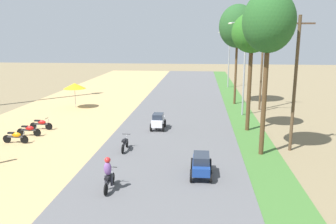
{
  "coord_description": "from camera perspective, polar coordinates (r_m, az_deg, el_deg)",
  "views": [
    {
      "loc": [
        1.9,
        -1.42,
        7.18
      ],
      "look_at": [
        -0.31,
        21.93,
        1.99
      ],
      "focal_mm": 36.79,
      "sensor_mm": 36.0,
      "label": 1
    }
  ],
  "objects": [
    {
      "name": "utility_pole_near",
      "position": [
        22.66,
        20.3,
        4.64
      ],
      "size": [
        1.8,
        0.2,
        8.41
      ],
      "color": "brown",
      "rests_on": "ground"
    },
    {
      "name": "median_tree_nearest",
      "position": [
        21.0,
        16.36,
        13.99
      ],
      "size": [
        3.01,
        3.01,
        9.7
      ],
      "color": "#4C351E",
      "rests_on": "median_strip"
    },
    {
      "name": "streetlamp_near",
      "position": [
        31.78,
        12.58,
        8.02
      ],
      "size": [
        3.16,
        0.2,
        8.42
      ],
      "color": "gray",
      "rests_on": "median_strip"
    },
    {
      "name": "vendor_umbrella",
      "position": [
        35.69,
        -15.23,
        4.19
      ],
      "size": [
        2.2,
        2.2,
        2.52
      ],
      "color": "#99999E",
      "rests_on": "dirt_shoulder"
    },
    {
      "name": "median_tree_third",
      "position": [
        37.04,
        11.47,
        13.73
      ],
      "size": [
        3.82,
        3.82,
        10.31
      ],
      "color": "#4C351E",
      "rests_on": "median_strip"
    },
    {
      "name": "streetlamp_mid",
      "position": [
        49.42,
        10.07,
        9.26
      ],
      "size": [
        3.16,
        0.2,
        7.84
      ],
      "color": "gray",
      "rests_on": "median_strip"
    },
    {
      "name": "utility_pole_far",
      "position": [
        34.82,
        15.35,
        8.53
      ],
      "size": [
        1.8,
        0.2,
        9.71
      ],
      "color": "brown",
      "rests_on": "ground"
    },
    {
      "name": "parked_motorbike_fourth",
      "position": [
        26.92,
        -22.03,
        -2.71
      ],
      "size": [
        1.8,
        0.54,
        0.94
      ],
      "color": "black",
      "rests_on": "dirt_shoulder"
    },
    {
      "name": "car_sedan_blue",
      "position": [
        18.01,
        5.52,
        -8.54
      ],
      "size": [
        1.1,
        2.26,
        1.19
      ],
      "color": "navy",
      "rests_on": "road_strip"
    },
    {
      "name": "motorbike_foreground_rider",
      "position": [
        16.57,
        -9.8,
        -10.15
      ],
      "size": [
        0.54,
        1.8,
        1.66
      ],
      "color": "black",
      "rests_on": "road_strip"
    },
    {
      "name": "median_tree_second",
      "position": [
        26.42,
        13.74,
        12.45
      ],
      "size": [
        2.98,
        2.98,
        8.83
      ],
      "color": "#4C351E",
      "rests_on": "median_strip"
    },
    {
      "name": "parked_motorbike_fifth",
      "position": [
        28.41,
        -20.25,
        -1.8
      ],
      "size": [
        1.8,
        0.54,
        0.94
      ],
      "color": "black",
      "rests_on": "dirt_shoulder"
    },
    {
      "name": "parked_motorbike_third",
      "position": [
        25.49,
        -23.92,
        -3.69
      ],
      "size": [
        1.8,
        0.54,
        0.94
      ],
      "color": "black",
      "rests_on": "dirt_shoulder"
    },
    {
      "name": "motorbike_ahead_second",
      "position": [
        22.05,
        -7.15,
        -5.06
      ],
      "size": [
        0.54,
        1.8,
        0.94
      ],
      "color": "black",
      "rests_on": "road_strip"
    },
    {
      "name": "car_hatchback_white",
      "position": [
        26.75,
        -1.65,
        -1.45
      ],
      "size": [
        1.04,
        2.0,
        1.23
      ],
      "color": "silver",
      "rests_on": "road_strip"
    }
  ]
}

